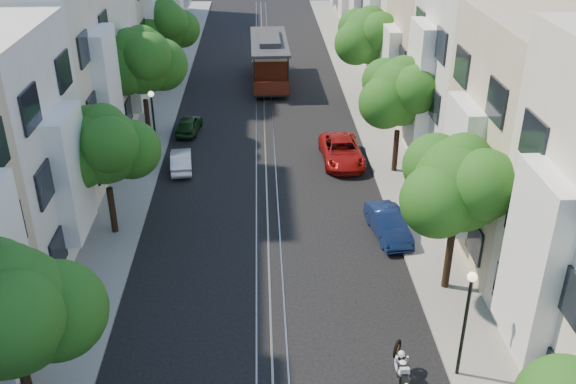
{
  "coord_description": "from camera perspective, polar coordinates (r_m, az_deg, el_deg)",
  "views": [
    {
      "loc": [
        -0.2,
        -12.26,
        15.79
      ],
      "look_at": [
        0.94,
        13.63,
        2.2
      ],
      "focal_mm": 40.0,
      "sensor_mm": 36.0,
      "label": 1
    }
  ],
  "objects": [
    {
      "name": "parked_car_w_far",
      "position": [
        41.8,
        -8.8,
        5.97
      ],
      "size": [
        1.67,
        3.41,
        1.12
      ],
      "primitive_type": "imported",
      "rotation": [
        0.0,
        0.0,
        3.03
      ],
      "color": "#183716",
      "rests_on": "ground"
    },
    {
      "name": "tree_e_b",
      "position": [
        25.07,
        15.07,
        0.48
      ],
      "size": [
        4.93,
        4.08,
        6.68
      ],
      "color": "black",
      "rests_on": "ground"
    },
    {
      "name": "tree_e_c",
      "position": [
        34.93,
        10.06,
        8.56
      ],
      "size": [
        4.84,
        3.99,
        6.52
      ],
      "color": "black",
      "rests_on": "ground"
    },
    {
      "name": "townhouses_west",
      "position": [
        43.18,
        -18.53,
        11.92
      ],
      "size": [
        7.75,
        72.0,
        11.76
      ],
      "color": "silver",
      "rests_on": "ground"
    },
    {
      "name": "tree_w_a",
      "position": [
        19.31,
        -23.42,
        -9.93
      ],
      "size": [
        4.93,
        4.08,
        6.68
      ],
      "color": "black",
      "rests_on": "ground"
    },
    {
      "name": "parked_car_w_mid",
      "position": [
        36.77,
        -9.49,
        2.77
      ],
      "size": [
        1.48,
        3.37,
        1.08
      ],
      "primitive_type": "imported",
      "rotation": [
        0.0,
        0.0,
        3.25
      ],
      "color": "white",
      "rests_on": "ground"
    },
    {
      "name": "lane_line",
      "position": [
        43.24,
        -2.1,
        6.25
      ],
      "size": [
        0.08,
        80.0,
        0.01
      ],
      "primitive_type": "cube",
      "color": "tan",
      "rests_on": "ground"
    },
    {
      "name": "tree_w_b",
      "position": [
        29.43,
        -15.99,
        3.78
      ],
      "size": [
        4.72,
        3.87,
        6.27
      ],
      "color": "black",
      "rests_on": "ground"
    },
    {
      "name": "townhouses_east",
      "position": [
        43.26,
        14.11,
        12.68
      ],
      "size": [
        7.75,
        72.0,
        12.0
      ],
      "color": "beige",
      "rests_on": "ground"
    },
    {
      "name": "lamp_west",
      "position": [
        37.13,
        -11.9,
        6.66
      ],
      "size": [
        0.32,
        0.32,
        4.16
      ],
      "color": "black",
      "rests_on": "ground"
    },
    {
      "name": "rail_right",
      "position": [
        43.25,
        -1.36,
        6.27
      ],
      "size": [
        0.06,
        80.0,
        0.02
      ],
      "primitive_type": "cube",
      "color": "gray",
      "rests_on": "ground"
    },
    {
      "name": "sportbike_rider",
      "position": [
        22.39,
        10.03,
        -15.06
      ],
      "size": [
        0.46,
        1.79,
        1.35
      ],
      "rotation": [
        0.0,
        0.0,
        0.03
      ],
      "color": "black",
      "rests_on": "ground"
    },
    {
      "name": "lamp_east",
      "position": [
        21.77,
        15.63,
        -10.02
      ],
      "size": [
        0.32,
        0.32,
        4.16
      ],
      "color": "black",
      "rests_on": "ground"
    },
    {
      "name": "parked_car_e_mid",
      "position": [
        30.22,
        8.9,
        -2.83
      ],
      "size": [
        1.82,
        3.9,
        1.24
      ],
      "primitive_type": "imported",
      "rotation": [
        0.0,
        0.0,
        0.14
      ],
      "color": "#0D1B45",
      "rests_on": "ground"
    },
    {
      "name": "tree_w_d",
      "position": [
        50.0,
        -10.77,
        14.28
      ],
      "size": [
        4.84,
        3.99,
        6.52
      ],
      "color": "black",
      "rests_on": "ground"
    },
    {
      "name": "tree_e_d",
      "position": [
        45.21,
        7.25,
        13.48
      ],
      "size": [
        5.01,
        4.16,
        6.85
      ],
      "color": "black",
      "rests_on": "ground"
    },
    {
      "name": "rail_left",
      "position": [
        43.24,
        -2.83,
        6.24
      ],
      "size": [
        0.06,
        80.0,
        0.02
      ],
      "primitive_type": "cube",
      "color": "gray",
      "rests_on": "ground"
    },
    {
      "name": "rail_slot",
      "position": [
        43.24,
        -2.1,
        6.25
      ],
      "size": [
        0.06,
        80.0,
        0.02
      ],
      "primitive_type": "cube",
      "color": "gray",
      "rests_on": "ground"
    },
    {
      "name": "tree_w_c",
      "position": [
        39.36,
        -12.83,
        11.19
      ],
      "size": [
        5.13,
        4.28,
        7.09
      ],
      "color": "black",
      "rests_on": "ground"
    },
    {
      "name": "ground",
      "position": [
        43.24,
        -2.1,
        6.24
      ],
      "size": [
        200.0,
        200.0,
        0.0
      ],
      "primitive_type": "plane",
      "color": "black",
      "rests_on": "ground"
    },
    {
      "name": "sidewalk_east",
      "position": [
        43.86,
        7.48,
        6.42
      ],
      "size": [
        2.5,
        80.0,
        0.12
      ],
      "primitive_type": "cube",
      "color": "gray",
      "rests_on": "ground"
    },
    {
      "name": "sidewalk_west",
      "position": [
        43.79,
        -11.68,
        6.04
      ],
      "size": [
        2.5,
        80.0,
        0.12
      ],
      "primitive_type": "cube",
      "color": "gray",
      "rests_on": "ground"
    },
    {
      "name": "cable_car",
      "position": [
        50.58,
        -1.67,
        11.87
      ],
      "size": [
        2.91,
        8.91,
        3.41
      ],
      "rotation": [
        0.0,
        0.0,
        0.02
      ],
      "color": "black",
      "rests_on": "ground"
    },
    {
      "name": "parked_car_e_far",
      "position": [
        37.26,
        4.8,
        3.64
      ],
      "size": [
        2.38,
        4.91,
        1.35
      ],
      "primitive_type": "imported",
      "rotation": [
        0.0,
        0.0,
        0.03
      ],
      "color": "maroon",
      "rests_on": "ground"
    }
  ]
}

